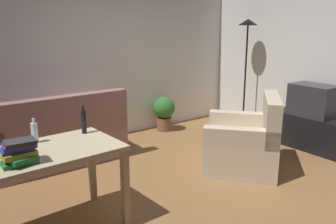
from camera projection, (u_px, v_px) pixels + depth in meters
ground_plane at (188, 190)px, 3.91m from camera, size 5.20×4.40×0.02m
wall_rear at (94, 51)px, 5.28m from camera, size 5.20×0.10×2.70m
wall_right at (330, 52)px, 5.08m from camera, size 0.10×4.40×2.70m
couch at (57, 140)px, 4.56m from camera, size 1.67×0.84×0.92m
tv_stand at (310, 131)px, 5.13m from camera, size 0.44×1.10×0.48m
tv at (313, 100)px, 5.02m from camera, size 0.41×0.60×0.44m
torchiere_lamp at (247, 44)px, 5.82m from camera, size 0.32×0.32×1.81m
desk at (46, 163)px, 2.94m from camera, size 1.23×0.75×0.76m
potted_plant at (164, 111)px, 5.92m from camera, size 0.36×0.36×0.57m
armchair at (245, 143)px, 4.39m from camera, size 1.23×1.23×0.92m
bottle_clear at (34, 132)px, 3.07m from camera, size 0.06×0.06×0.22m
bottle_dark at (84, 121)px, 3.32m from camera, size 0.05×0.05×0.26m
book_stack at (19, 152)px, 2.60m from camera, size 0.26×0.22×0.19m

